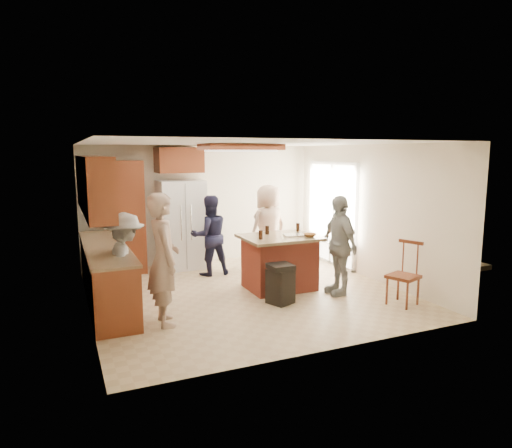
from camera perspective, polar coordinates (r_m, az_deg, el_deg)
name	(u,v)px	position (r m, az deg, el deg)	size (l,w,h in m)	color
room_shell	(390,216)	(11.26, 16.42, 0.99)	(8.00, 5.20, 5.00)	tan
person_front_left	(164,259)	(6.35, -11.48, -4.36)	(0.67, 0.49, 1.82)	#A0816E
person_behind_left	(210,235)	(8.81, -5.82, -1.43)	(0.75, 0.46, 1.55)	black
person_behind_right	(268,228)	(9.12, 1.55, -0.46)	(0.84, 0.55, 1.73)	tan
person_side_right	(339,245)	(7.71, 10.31, -2.59)	(0.97, 0.50, 1.66)	gray
person_counter	(126,264)	(6.88, -15.95, -4.86)	(0.97, 0.45, 1.50)	gray
left_cabinetry	(102,244)	(7.45, -18.69, -2.34)	(0.64, 3.00, 2.30)	maroon
back_wall_units	(141,202)	(9.27, -14.20, 2.64)	(1.80, 0.60, 2.45)	maroon
refrigerator	(181,224)	(9.41, -9.30, -0.06)	(0.90, 0.76, 1.80)	white
kitchen_island	(279,262)	(7.95, 2.94, -4.74)	(1.28, 1.03, 0.93)	#A83E2B
island_items	(294,233)	(7.90, 4.73, -1.18)	(1.03, 0.71, 0.15)	silver
trash_bin	(280,284)	(7.22, 3.07, -7.44)	(0.45, 0.45, 0.63)	black
spindle_chair	(404,276)	(7.48, 18.00, -6.22)	(0.54, 0.54, 0.99)	maroon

